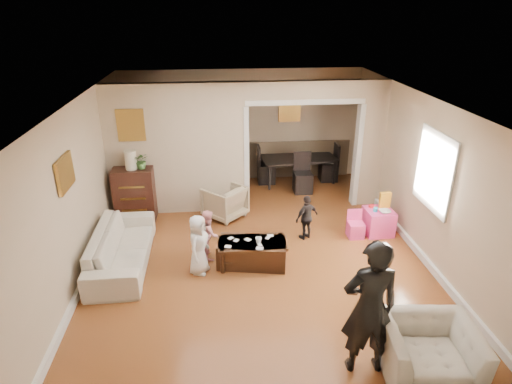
{
  "coord_description": "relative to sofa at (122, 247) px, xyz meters",
  "views": [
    {
      "loc": [
        -0.64,
        -6.34,
        3.93
      ],
      "look_at": [
        0.0,
        0.2,
        1.05
      ],
      "focal_mm": 30.26,
      "sensor_mm": 36.0,
      "label": 1
    }
  ],
  "objects": [
    {
      "name": "floor",
      "position": [
        2.22,
        0.12,
        -0.31
      ],
      "size": [
        7.0,
        7.0,
        0.0
      ],
      "primitive_type": "plane",
      "color": "#975027",
      "rests_on": "ground"
    },
    {
      "name": "partition_left",
      "position": [
        0.84,
        1.92,
        0.99
      ],
      "size": [
        2.75,
        0.18,
        2.6
      ],
      "primitive_type": "cube",
      "color": "#C2AB8E",
      "rests_on": "ground"
    },
    {
      "name": "partition_right",
      "position": [
        4.69,
        1.92,
        0.99
      ],
      "size": [
        0.55,
        0.18,
        2.6
      ],
      "primitive_type": "cube",
      "color": "#C2AB8E",
      "rests_on": "ground"
    },
    {
      "name": "partition_header",
      "position": [
        3.32,
        1.92,
        2.12
      ],
      "size": [
        2.22,
        0.18,
        0.35
      ],
      "primitive_type": "cube",
      "color": "#C2AB8E",
      "rests_on": "partition_right"
    },
    {
      "name": "window_pane",
      "position": [
        4.95,
        -0.28,
        1.24
      ],
      "size": [
        0.03,
        0.95,
        1.1
      ],
      "primitive_type": "cube",
      "color": "white",
      "rests_on": "ground"
    },
    {
      "name": "framed_art_partition",
      "position": [
        0.02,
        1.82,
        1.54
      ],
      "size": [
        0.45,
        0.03,
        0.55
      ],
      "primitive_type": "cube",
      "color": "brown",
      "rests_on": "partition_left"
    },
    {
      "name": "framed_art_sofa_wall",
      "position": [
        -0.49,
        -0.48,
        1.49
      ],
      "size": [
        0.03,
        0.55,
        0.4
      ],
      "primitive_type": "cube",
      "color": "brown"
    },
    {
      "name": "framed_art_alcove",
      "position": [
        3.32,
        3.56,
        1.39
      ],
      "size": [
        0.45,
        0.03,
        0.55
      ],
      "primitive_type": "cube",
      "color": "brown"
    },
    {
      "name": "sofa",
      "position": [
        0.0,
        0.0,
        0.0
      ],
      "size": [
        0.85,
        2.12,
        0.62
      ],
      "primitive_type": "imported",
      "rotation": [
        0.0,
        0.0,
        1.58
      ],
      "color": "beige",
      "rests_on": "ground"
    },
    {
      "name": "armchair_back",
      "position": [
        1.71,
        1.55,
        0.02
      ],
      "size": [
        1.0,
        1.0,
        0.65
      ],
      "primitive_type": "imported",
      "rotation": [
        0.0,
        0.0,
        3.92
      ],
      "color": "tan",
      "rests_on": "ground"
    },
    {
      "name": "armchair_front",
      "position": [
        3.87,
        -2.71,
        0.02
      ],
      "size": [
        1.11,
        1.0,
        0.66
      ],
      "primitive_type": "imported",
      "rotation": [
        0.0,
        0.0,
        -0.11
      ],
      "color": "beige",
      "rests_on": "ground"
    },
    {
      "name": "dresser",
      "position": [
        -0.02,
        1.64,
        0.22
      ],
      "size": [
        0.76,
        0.43,
        1.05
      ],
      "primitive_type": "cube",
      "color": "#351610",
      "rests_on": "ground"
    },
    {
      "name": "table_lamp",
      "position": [
        -0.02,
        1.64,
        0.92
      ],
      "size": [
        0.22,
        0.22,
        0.36
      ],
      "primitive_type": "cylinder",
      "color": "beige",
      "rests_on": "dresser"
    },
    {
      "name": "potted_plant",
      "position": [
        0.18,
        1.64,
        0.9
      ],
      "size": [
        0.29,
        0.25,
        0.32
      ],
      "primitive_type": "imported",
      "color": "#40672D",
      "rests_on": "dresser"
    },
    {
      "name": "coffee_table",
      "position": [
        2.1,
        -0.21,
        -0.1
      ],
      "size": [
        1.18,
        0.74,
        0.41
      ],
      "primitive_type": "cube",
      "rotation": [
        0.0,
        0.0,
        -0.18
      ],
      "color": "#331F10",
      "rests_on": "ground"
    },
    {
      "name": "coffee_cup",
      "position": [
        2.2,
        -0.26,
        0.15
      ],
      "size": [
        0.12,
        0.12,
        0.1
      ],
      "primitive_type": "imported",
      "rotation": [
        0.0,
        0.0,
        -0.18
      ],
      "color": "white",
      "rests_on": "coffee_table"
    },
    {
      "name": "play_table",
      "position": [
        4.52,
        0.6,
        -0.07
      ],
      "size": [
        0.51,
        0.51,
        0.47
      ],
      "primitive_type": "cube",
      "rotation": [
        0.0,
        0.0,
        0.04
      ],
      "color": "#F64095",
      "rests_on": "ground"
    },
    {
      "name": "cereal_box",
      "position": [
        4.64,
        0.7,
        0.31
      ],
      "size": [
        0.2,
        0.08,
        0.3
      ],
      "primitive_type": "cube",
      "rotation": [
        0.0,
        0.0,
        0.04
      ],
      "color": "yellow",
      "rests_on": "play_table"
    },
    {
      "name": "cyan_cup",
      "position": [
        4.42,
        0.55,
        0.2
      ],
      "size": [
        0.08,
        0.08,
        0.08
      ],
      "primitive_type": "cylinder",
      "color": "teal",
      "rests_on": "play_table"
    },
    {
      "name": "toy_block",
      "position": [
        4.4,
        0.72,
        0.19
      ],
      "size": [
        0.1,
        0.09,
        0.05
      ],
      "primitive_type": "cube",
      "rotation": [
        0.0,
        0.0,
        0.39
      ],
      "color": "red",
      "rests_on": "play_table"
    },
    {
      "name": "play_bowl",
      "position": [
        4.57,
        0.48,
        0.19
      ],
      "size": [
        0.21,
        0.21,
        0.05
      ],
      "primitive_type": "imported",
      "rotation": [
        0.0,
        0.0,
        0.04
      ],
      "color": "white",
      "rests_on": "play_table"
    },
    {
      "name": "dining_table",
      "position": [
        3.5,
        3.27,
        -0.0
      ],
      "size": [
        1.86,
        1.19,
        0.61
      ],
      "primitive_type": "imported",
      "rotation": [
        0.0,
        0.0,
        0.13
      ],
      "color": "black",
      "rests_on": "ground"
    },
    {
      "name": "adult_person",
      "position": [
        3.2,
        -2.53,
        0.55
      ],
      "size": [
        0.63,
        0.43,
        1.71
      ],
      "primitive_type": "imported",
      "rotation": [
        0.0,
        0.0,
        3.11
      ],
      "color": "black",
      "rests_on": "ground"
    },
    {
      "name": "child_kneel_a",
      "position": [
        1.25,
        -0.36,
        0.18
      ],
      "size": [
        0.46,
        0.56,
        0.99
      ],
      "primitive_type": "imported",
      "rotation": [
        0.0,
        0.0,
        1.21
      ],
      "color": "white",
      "rests_on": "ground"
    },
    {
      "name": "child_kneel_b",
      "position": [
        1.4,
        0.09,
        0.12
      ],
      "size": [
        0.39,
        0.46,
        0.85
      ],
      "primitive_type": "imported",
      "rotation": [
        0.0,
        0.0,
        1.74
      ],
      "color": "pink",
      "rests_on": "ground"
    },
    {
      "name": "child_toddler",
      "position": [
        3.15,
        0.54,
        0.11
      ],
      "size": [
        0.53,
        0.42,
        0.84
      ],
      "primitive_type": "imported",
      "rotation": [
        0.0,
        0.0,
        -2.63
      ],
      "color": "black",
      "rests_on": "ground"
    },
    {
      "name": "craft_papers",
      "position": [
        2.07,
        -0.2,
        0.11
      ],
      "size": [
        0.82,
        0.48,
        0.0
      ],
      "color": "white",
      "rests_on": "coffee_table"
    }
  ]
}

